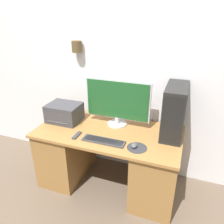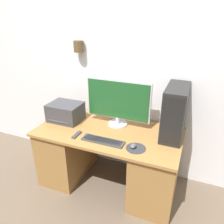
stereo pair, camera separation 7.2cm
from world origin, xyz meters
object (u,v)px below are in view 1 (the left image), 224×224
Objects in this scene: computer_tower at (175,111)px; remote_control at (77,135)px; printer at (64,113)px; monitor at (117,101)px; mouse at (134,145)px; keyboard at (104,141)px.

remote_control is at bearing -157.18° from computer_tower.
printer is 2.51× the size of remote_control.
computer_tower is (0.60, -0.01, -0.02)m from monitor.
printer reaches higher than mouse.
computer_tower is at bearing -0.60° from monitor.
mouse is 0.20× the size of printer.
printer reaches higher than keyboard.
remote_control is (-0.30, 0.01, -0.00)m from keyboard.
mouse is 0.14× the size of computer_tower.
monitor is 10.00× the size of mouse.
monitor reaches higher than mouse.
computer_tower is at bearing 5.42° from printer.
printer is at bearing 155.39° from keyboard.
computer_tower is 1.22m from printer.
computer_tower is (0.30, 0.38, 0.24)m from mouse.
keyboard is at bearing -179.23° from mouse.
monitor is at bearing 127.62° from mouse.
printer is 0.41m from remote_control.
keyboard is 1.17× the size of printer.
computer_tower is at bearing 22.82° from remote_control.
computer_tower is 1.02m from remote_control.
mouse is at bearing -128.23° from computer_tower.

